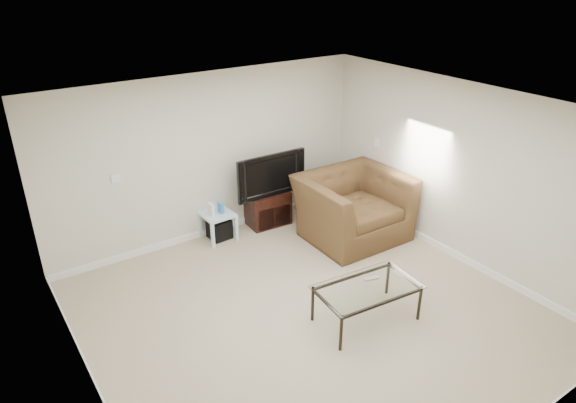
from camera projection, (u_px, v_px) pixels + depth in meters
floor at (310, 313)px, 6.22m from camera, size 5.00×5.00×0.00m
ceiling at (315, 112)px, 5.15m from camera, size 5.00×5.00×0.00m
wall_back at (210, 157)px, 7.55m from camera, size 5.00×0.02×2.50m
wall_left at (80, 298)px, 4.41m from camera, size 0.02×5.00×2.50m
wall_right at (459, 174)px, 6.97m from camera, size 0.02×5.00×2.50m
plate_back at (116, 178)px, 6.82m from camera, size 0.12×0.02×0.12m
plate_right_switch at (377, 143)px, 8.15m from camera, size 0.02×0.09×0.13m
plate_right_outlet at (385, 203)px, 8.34m from camera, size 0.02×0.08×0.12m
tv_stand at (268, 208)px, 8.23m from camera, size 0.68×0.49×0.55m
dvd_player at (268, 198)px, 8.13m from camera, size 0.40×0.29×0.05m
television at (268, 173)px, 7.95m from camera, size 1.10×0.24×0.68m
side_table at (218, 226)px, 7.80m from camera, size 0.46×0.46×0.43m
subwoofer at (219, 229)px, 7.86m from camera, size 0.33×0.33×0.30m
game_console at (211, 210)px, 7.60m from camera, size 0.05×0.14×0.20m
game_case at (221, 208)px, 7.69m from camera, size 0.05×0.13×0.17m
recliner at (354, 197)px, 7.70m from camera, size 1.53×1.01×1.32m
coffee_table at (366, 303)px, 6.02m from camera, size 1.26×0.79×0.47m
remote at (371, 279)px, 6.05m from camera, size 0.19×0.10×0.02m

